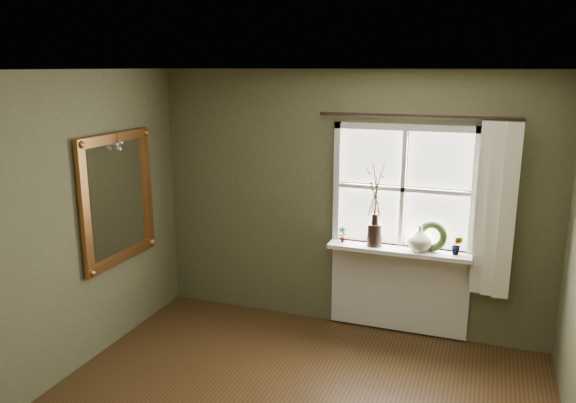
% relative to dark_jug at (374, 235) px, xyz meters
% --- Properties ---
extents(ceiling, '(4.50, 4.50, 0.00)m').
position_rel_dark_jug_xyz_m(ceiling, '(-0.31, -2.12, 1.57)').
color(ceiling, silver).
rests_on(ceiling, ground).
extents(wall_back, '(4.00, 0.10, 2.60)m').
position_rel_dark_jug_xyz_m(wall_back, '(-0.31, 0.18, 0.27)').
color(wall_back, brown).
rests_on(wall_back, ground).
extents(wall_left, '(0.10, 4.50, 2.60)m').
position_rel_dark_jug_xyz_m(wall_left, '(-2.36, -2.12, 0.27)').
color(wall_left, brown).
rests_on(wall_left, ground).
extents(window_frame, '(1.36, 0.06, 1.24)m').
position_rel_dark_jug_xyz_m(window_frame, '(0.24, 0.11, 0.45)').
color(window_frame, silver).
rests_on(window_frame, wall_back).
extents(window_sill, '(1.36, 0.26, 0.04)m').
position_rel_dark_jug_xyz_m(window_sill, '(0.24, 0.00, -0.13)').
color(window_sill, silver).
rests_on(window_sill, wall_back).
extents(window_apron, '(1.36, 0.04, 0.88)m').
position_rel_dark_jug_xyz_m(window_apron, '(0.24, 0.11, -0.57)').
color(window_apron, silver).
rests_on(window_apron, ground).
extents(dark_jug, '(0.17, 0.17, 0.22)m').
position_rel_dark_jug_xyz_m(dark_jug, '(0.00, 0.00, 0.00)').
color(dark_jug, black).
rests_on(dark_jug, window_sill).
extents(cream_vase, '(0.24, 0.24, 0.24)m').
position_rel_dark_jug_xyz_m(cream_vase, '(0.43, 0.00, 0.01)').
color(cream_vase, beige).
rests_on(cream_vase, window_sill).
extents(wreath, '(0.31, 0.18, 0.30)m').
position_rel_dark_jug_xyz_m(wreath, '(0.54, 0.04, 0.00)').
color(wreath, '#31441E').
rests_on(wreath, window_sill).
extents(potted_plant_left, '(0.09, 0.07, 0.16)m').
position_rel_dark_jug_xyz_m(potted_plant_left, '(-0.32, 0.00, -0.03)').
color(potted_plant_left, '#31441E').
rests_on(potted_plant_left, window_sill).
extents(potted_plant_right, '(0.11, 0.10, 0.18)m').
position_rel_dark_jug_xyz_m(potted_plant_right, '(0.77, 0.00, -0.02)').
color(potted_plant_right, '#31441E').
rests_on(potted_plant_right, window_sill).
extents(curtain, '(0.36, 0.12, 1.59)m').
position_rel_dark_jug_xyz_m(curtain, '(1.08, 0.01, 0.34)').
color(curtain, white).
rests_on(curtain, wall_back).
extents(curtain_rod, '(1.84, 0.03, 0.03)m').
position_rel_dark_jug_xyz_m(curtain_rod, '(0.34, 0.05, 1.15)').
color(curtain_rod, black).
rests_on(curtain_rod, wall_back).
extents(gilt_mirror, '(0.10, 1.04, 1.24)m').
position_rel_dark_jug_xyz_m(gilt_mirror, '(-2.28, -0.90, 0.38)').
color(gilt_mirror, white).
rests_on(gilt_mirror, wall_left).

